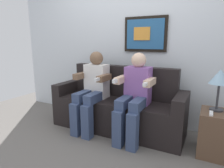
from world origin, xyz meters
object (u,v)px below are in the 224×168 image
(person_on_left, at_px, (92,88))
(spare_remote_on_table, at_px, (211,113))
(person_on_right, at_px, (135,94))
(table_lamp, at_px, (220,79))
(couch, at_px, (118,108))
(side_table_right, at_px, (218,134))

(person_on_left, distance_m, spare_remote_on_table, 1.50)
(person_on_right, height_order, table_lamp, person_on_right)
(couch, relative_size, table_lamp, 4.06)
(spare_remote_on_table, bearing_deg, couch, 169.80)
(person_on_right, bearing_deg, spare_remote_on_table, -3.04)
(table_lamp, bearing_deg, side_table_right, -45.42)
(table_lamp, relative_size, spare_remote_on_table, 3.54)
(table_lamp, bearing_deg, person_on_left, -175.96)
(side_table_right, relative_size, spare_remote_on_table, 3.85)
(person_on_left, distance_m, person_on_right, 0.63)
(couch, distance_m, person_on_left, 0.46)
(person_on_right, distance_m, table_lamp, 0.96)
(table_lamp, distance_m, spare_remote_on_table, 0.38)
(couch, height_order, side_table_right, couch)
(person_on_left, distance_m, table_lamp, 1.57)
(spare_remote_on_table, bearing_deg, person_on_right, 176.96)
(table_lamp, height_order, spare_remote_on_table, table_lamp)
(person_on_right, relative_size, spare_remote_on_table, 8.54)
(couch, relative_size, side_table_right, 3.73)
(side_table_right, distance_m, spare_remote_on_table, 0.30)
(couch, bearing_deg, person_on_right, -28.03)
(person_on_left, distance_m, side_table_right, 1.64)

